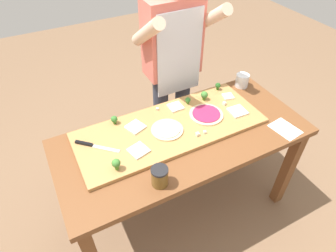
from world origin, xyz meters
TOP-DOWN VIEW (x-y plane):
  - ground_plane at (0.00, 0.00)m, footprint 8.00×8.00m
  - prep_table at (0.00, 0.00)m, footprint 1.60×0.72m
  - cutting_board at (-0.05, 0.09)m, footprint 1.21×0.48m
  - chefs_knife at (-0.54, 0.15)m, footprint 0.22×0.21m
  - pizza_whole_cheese_artichoke at (-0.08, 0.06)m, footprint 0.20×0.20m
  - pizza_whole_beet_magenta at (0.22, 0.08)m, footprint 0.23×0.23m
  - pizza_slice_far_left at (-0.25, 0.18)m, footprint 0.13×0.13m
  - pizza_slice_near_right at (-0.31, -0.02)m, footprint 0.13×0.13m
  - pizza_slice_far_right at (0.07, 0.24)m, footprint 0.09×0.09m
  - pizza_slice_center at (0.46, 0.17)m, footprint 0.09×0.09m
  - pizza_slice_near_left at (0.42, 0.01)m, footprint 0.11×0.11m
  - broccoli_floret_center_left at (0.45, 0.29)m, footprint 0.04×0.04m
  - broccoli_floret_back_left at (0.30, 0.23)m, footprint 0.05×0.05m
  - broccoli_floret_front_left at (-0.47, -0.09)m, footprint 0.05×0.05m
  - broccoli_floret_center_right at (0.17, 0.24)m, footprint 0.04×0.04m
  - broccoli_floret_front_right at (-0.35, 0.28)m, footprint 0.04×0.04m
  - cheese_crumble_a at (-0.05, 0.28)m, footprint 0.02×0.02m
  - cheese_crumble_b at (0.39, 0.11)m, footprint 0.02×0.02m
  - cheese_crumble_c at (0.06, -0.06)m, footprint 0.02×0.02m
  - cheese_crumble_d at (0.11, -0.07)m, footprint 0.02×0.02m
  - flour_cup at (0.66, 0.27)m, footprint 0.10×0.10m
  - sauce_jar at (-0.30, -0.26)m, footprint 0.09×0.09m
  - recipe_note at (0.61, -0.25)m, footprint 0.16×0.20m
  - cook_center at (0.21, 0.54)m, footprint 0.54×0.39m

SIDE VIEW (x-z plane):
  - ground_plane at x=0.00m, z-range 0.00..0.00m
  - prep_table at x=0.00m, z-range 0.28..1.08m
  - recipe_note at x=0.61m, z-range 0.80..0.80m
  - cutting_board at x=-0.05m, z-range 0.80..0.82m
  - pizza_slice_far_left at x=-0.25m, z-range 0.82..0.84m
  - pizza_slice_near_right at x=-0.31m, z-range 0.82..0.84m
  - pizza_slice_far_right at x=0.07m, z-range 0.82..0.84m
  - pizza_slice_center at x=0.46m, z-range 0.82..0.84m
  - pizza_slice_near_left at x=0.42m, z-range 0.82..0.84m
  - chefs_knife at x=-0.54m, z-range 0.82..0.84m
  - pizza_whole_cheese_artichoke at x=-0.08m, z-range 0.82..0.84m
  - pizza_whole_beet_magenta at x=0.22m, z-range 0.82..0.84m
  - cheese_crumble_d at x=0.11m, z-range 0.82..0.84m
  - cheese_crumble_a at x=-0.05m, z-range 0.82..0.84m
  - cheese_crumble_b at x=0.39m, z-range 0.82..0.84m
  - cheese_crumble_c at x=0.06m, z-range 0.82..0.84m
  - flour_cup at x=0.66m, z-range 0.79..0.89m
  - broccoli_floret_center_right at x=0.17m, z-range 0.83..0.88m
  - broccoli_floret_front_right at x=-0.35m, z-range 0.83..0.88m
  - sauce_jar at x=-0.30m, z-range 0.80..0.91m
  - broccoli_floret_center_left at x=0.45m, z-range 0.83..0.88m
  - broccoli_floret_back_left at x=0.30m, z-range 0.83..0.90m
  - broccoli_floret_front_left at x=-0.47m, z-range 0.83..0.91m
  - cook_center at x=0.21m, z-range 0.16..1.83m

